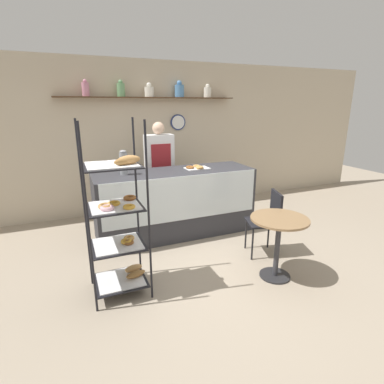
{
  "coord_description": "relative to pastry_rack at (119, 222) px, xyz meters",
  "views": [
    {
      "loc": [
        -1.45,
        -3.1,
        1.95
      ],
      "look_at": [
        0.0,
        0.35,
        0.85
      ],
      "focal_mm": 28.0,
      "sensor_mm": 36.0,
      "label": 1
    }
  ],
  "objects": [
    {
      "name": "donut_tray_counter",
      "position": [
        1.39,
        1.22,
        0.22
      ],
      "size": [
        0.36,
        0.27,
        0.05
      ],
      "color": "white",
      "rests_on": "display_counter"
    },
    {
      "name": "person_worker",
      "position": [
        0.99,
        1.83,
        0.11
      ],
      "size": [
        0.46,
        0.23,
        1.68
      ],
      "color": "#282833",
      "rests_on": "ground_plane"
    },
    {
      "name": "pastry_rack",
      "position": [
        0.0,
        0.0,
        0.0
      ],
      "size": [
        0.58,
        0.53,
        1.82
      ],
      "color": "black",
      "rests_on": "ground_plane"
    },
    {
      "name": "coffee_carafe",
      "position": [
        0.3,
        1.24,
        0.37
      ],
      "size": [
        0.11,
        0.11,
        0.35
      ],
      "color": "gray",
      "rests_on": "display_counter"
    },
    {
      "name": "cafe_chair",
      "position": [
        1.94,
        0.1,
        -0.27
      ],
      "size": [
        0.48,
        0.48,
        0.86
      ],
      "rotation": [
        0.0,
        0.0,
        4.4
      ],
      "color": "black",
      "rests_on": "ground_plane"
    },
    {
      "name": "ground_plane",
      "position": [
        1.04,
        0.2,
        -0.8
      ],
      "size": [
        14.0,
        14.0,
        0.0
      ],
      "primitive_type": "plane",
      "color": "gray"
    },
    {
      "name": "back_wall",
      "position": [
        1.04,
        2.55,
        0.57
      ],
      "size": [
        10.0,
        0.3,
        2.7
      ],
      "color": "beige",
      "rests_on": "ground_plane"
    },
    {
      "name": "display_counter",
      "position": [
        1.04,
        1.2,
        -0.3
      ],
      "size": [
        2.38,
        0.75,
        1.0
      ],
      "color": "#333338",
      "rests_on": "ground_plane"
    },
    {
      "name": "cafe_table",
      "position": [
        1.69,
        -0.42,
        -0.25
      ],
      "size": [
        0.65,
        0.65,
        0.74
      ],
      "color": "#262628",
      "rests_on": "ground_plane"
    }
  ]
}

